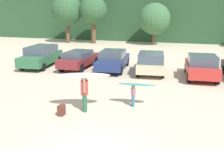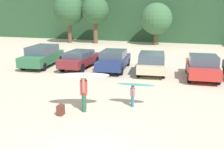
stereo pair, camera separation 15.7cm
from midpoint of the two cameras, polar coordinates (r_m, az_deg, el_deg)
hillside_ridge at (r=42.04m, az=13.42°, el=12.22°), size 108.00×12.00×6.41m
tree_ridge_back at (r=35.79m, az=-10.20°, el=13.91°), size 4.15×4.15×6.45m
tree_right at (r=34.78m, az=-4.35°, el=14.06°), size 3.65×3.65×6.21m
tree_center_left at (r=33.49m, az=9.35°, el=12.17°), size 4.00×4.00×5.32m
parked_car_forest_green at (r=21.20m, az=-15.79°, el=4.07°), size 2.38×4.79×1.64m
parked_car_maroon at (r=19.83m, az=-7.67°, el=3.51°), size 1.81×4.38×1.36m
parked_car_navy at (r=19.20m, az=0.04°, el=3.32°), size 2.23×4.77×1.49m
parked_car_champagne at (r=18.37m, az=8.48°, el=2.77°), size 2.36×4.60×1.52m
parked_car_red at (r=17.74m, az=19.15°, el=1.74°), size 2.17×4.23×1.59m
person_adult at (r=11.36m, az=-6.57°, el=-3.68°), size 0.42×0.67×1.64m
person_child at (r=11.95m, az=4.39°, el=-4.46°), size 0.26×0.45×1.03m
surfboard_cream at (r=11.28m, az=-6.84°, el=-0.19°), size 2.47×1.38×0.15m
surfboard_teal at (r=11.89m, az=5.20°, el=-2.26°), size 1.84×0.66×0.12m
backpack_dropped at (r=11.26m, az=-11.65°, el=-7.85°), size 0.24×0.34×0.45m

